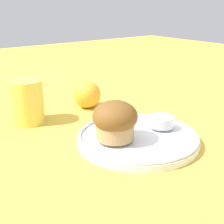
% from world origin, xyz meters
% --- Properties ---
extents(ground_plane, '(3.00, 3.00, 0.00)m').
position_xyz_m(ground_plane, '(0.00, 0.00, 0.00)').
color(ground_plane, gold).
extents(plate, '(0.25, 0.25, 0.02)m').
position_xyz_m(plate, '(0.01, 0.00, 0.01)').
color(plate, white).
rests_on(plate, ground_plane).
extents(muffin, '(0.09, 0.09, 0.08)m').
position_xyz_m(muffin, '(-0.04, 0.01, 0.06)').
color(muffin, tan).
rests_on(muffin, plate).
extents(cream_ramekin, '(0.05, 0.05, 0.02)m').
position_xyz_m(cream_ramekin, '(0.07, -0.00, 0.03)').
color(cream_ramekin, silver).
rests_on(cream_ramekin, plate).
extents(berry_pair, '(0.03, 0.02, 0.02)m').
position_xyz_m(berry_pair, '(-0.01, 0.05, 0.03)').
color(berry_pair, '#B7192D').
rests_on(berry_pair, plate).
extents(butter_knife, '(0.16, 0.11, 0.00)m').
position_xyz_m(butter_knife, '(0.01, 0.07, 0.02)').
color(butter_knife, '#B7B7BC').
rests_on(butter_knife, plate).
extents(orange_fruit, '(0.07, 0.07, 0.07)m').
position_xyz_m(orange_fruit, '(0.05, 0.25, 0.04)').
color(orange_fruit, '#F4A82D').
rests_on(orange_fruit, ground_plane).
extents(juice_glass, '(0.08, 0.08, 0.10)m').
position_xyz_m(juice_glass, '(-0.12, 0.24, 0.05)').
color(juice_glass, '#EAD14C').
rests_on(juice_glass, ground_plane).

